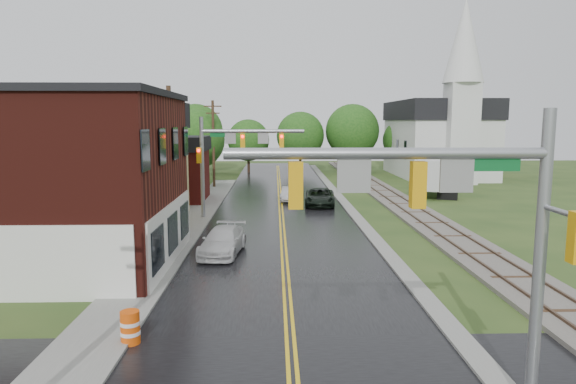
{
  "coord_description": "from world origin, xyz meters",
  "views": [
    {
      "loc": [
        -0.48,
        -9.28,
        6.91
      ],
      "look_at": [
        0.16,
        15.3,
        3.5
      ],
      "focal_mm": 32.0,
      "sensor_mm": 36.0,
      "label": 1
    }
  ],
  "objects_px": {
    "tree_left_b": "(55,136)",
    "pickup_white": "(223,241)",
    "tree_left_c": "(134,146)",
    "brick_building": "(20,180)",
    "sedan_silver": "(290,194)",
    "church": "(441,130)",
    "construction_barrel": "(130,328)",
    "semi_trailer": "(435,172)",
    "traffic_signal_near": "(450,208)",
    "tree_left_e": "(196,141)",
    "suv_dark": "(320,197)",
    "utility_pole_b": "(171,157)",
    "traffic_signal_far": "(232,149)",
    "utility_pole_c": "(213,142)"
  },
  "relations": [
    {
      "from": "tree_left_b",
      "to": "pickup_white",
      "type": "bearing_deg",
      "value": -45.63
    },
    {
      "from": "utility_pole_c",
      "to": "traffic_signal_near",
      "type": "bearing_deg",
      "value": -76.26
    },
    {
      "from": "tree_left_b",
      "to": "pickup_white",
      "type": "distance_m",
      "value": 21.54
    },
    {
      "from": "utility_pole_c",
      "to": "sedan_silver",
      "type": "height_order",
      "value": "utility_pole_c"
    },
    {
      "from": "brick_building",
      "to": "utility_pole_b",
      "type": "relative_size",
      "value": 1.59
    },
    {
      "from": "utility_pole_b",
      "to": "tree_left_b",
      "type": "height_order",
      "value": "tree_left_b"
    },
    {
      "from": "tree_left_b",
      "to": "tree_left_e",
      "type": "height_order",
      "value": "tree_left_b"
    },
    {
      "from": "brick_building",
      "to": "tree_left_e",
      "type": "distance_m",
      "value": 31.12
    },
    {
      "from": "tree_left_c",
      "to": "tree_left_e",
      "type": "xyz_separation_m",
      "value": [
        5.0,
        6.0,
        0.3
      ]
    },
    {
      "from": "semi_trailer",
      "to": "brick_building",
      "type": "bearing_deg",
      "value": -138.29
    },
    {
      "from": "traffic_signal_near",
      "to": "construction_barrel",
      "type": "height_order",
      "value": "traffic_signal_near"
    },
    {
      "from": "tree_left_c",
      "to": "tree_left_e",
      "type": "bearing_deg",
      "value": 50.19
    },
    {
      "from": "brick_building",
      "to": "pickup_white",
      "type": "bearing_deg",
      "value": 11.73
    },
    {
      "from": "utility_pole_b",
      "to": "tree_left_c",
      "type": "height_order",
      "value": "utility_pole_b"
    },
    {
      "from": "tree_left_e",
      "to": "suv_dark",
      "type": "distance_m",
      "value": 18.75
    },
    {
      "from": "tree_left_b",
      "to": "pickup_white",
      "type": "height_order",
      "value": "tree_left_b"
    },
    {
      "from": "church",
      "to": "construction_barrel",
      "type": "relative_size",
      "value": 18.83
    },
    {
      "from": "traffic_signal_near",
      "to": "tree_left_c",
      "type": "relative_size",
      "value": 0.96
    },
    {
      "from": "utility_pole_c",
      "to": "pickup_white",
      "type": "bearing_deg",
      "value": -82.43
    },
    {
      "from": "utility_pole_c",
      "to": "pickup_white",
      "type": "xyz_separation_m",
      "value": [
        3.6,
        -27.07,
        -4.04
      ]
    },
    {
      "from": "utility_pole_b",
      "to": "tree_left_e",
      "type": "height_order",
      "value": "utility_pole_b"
    },
    {
      "from": "utility_pole_b",
      "to": "brick_building",
      "type": "bearing_deg",
      "value": -129.07
    },
    {
      "from": "suv_dark",
      "to": "tree_left_b",
      "type": "bearing_deg",
      "value": -174.27
    },
    {
      "from": "construction_barrel",
      "to": "suv_dark",
      "type": "bearing_deg",
      "value": 72.51
    },
    {
      "from": "tree_left_e",
      "to": "suv_dark",
      "type": "xyz_separation_m",
      "value": [
        12.06,
        -13.75,
        -4.11
      ]
    },
    {
      "from": "traffic_signal_near",
      "to": "construction_barrel",
      "type": "distance_m",
      "value": 10.4
    },
    {
      "from": "pickup_white",
      "to": "traffic_signal_near",
      "type": "bearing_deg",
      "value": -58.7
    },
    {
      "from": "church",
      "to": "tree_left_c",
      "type": "relative_size",
      "value": 2.61
    },
    {
      "from": "brick_building",
      "to": "tree_left_c",
      "type": "bearing_deg",
      "value": 93.14
    },
    {
      "from": "traffic_signal_near",
      "to": "utility_pole_b",
      "type": "bearing_deg",
      "value": 117.19
    },
    {
      "from": "brick_building",
      "to": "tree_left_e",
      "type": "bearing_deg",
      "value": 83.29
    },
    {
      "from": "traffic_signal_far",
      "to": "suv_dark",
      "type": "relative_size",
      "value": 1.44
    },
    {
      "from": "brick_building",
      "to": "traffic_signal_near",
      "type": "height_order",
      "value": "brick_building"
    },
    {
      "from": "church",
      "to": "tree_left_c",
      "type": "xyz_separation_m",
      "value": [
        -33.85,
        -13.84,
        -1.32
      ]
    },
    {
      "from": "brick_building",
      "to": "pickup_white",
      "type": "relative_size",
      "value": 3.05
    },
    {
      "from": "suv_dark",
      "to": "sedan_silver",
      "type": "relative_size",
      "value": 1.38
    },
    {
      "from": "brick_building",
      "to": "traffic_signal_far",
      "type": "distance_m",
      "value": 15.03
    },
    {
      "from": "tree_left_b",
      "to": "tree_left_c",
      "type": "xyz_separation_m",
      "value": [
        4.0,
        8.0,
        -1.21
      ]
    },
    {
      "from": "brick_building",
      "to": "pickup_white",
      "type": "distance_m",
      "value": 10.1
    },
    {
      "from": "church",
      "to": "construction_barrel",
      "type": "height_order",
      "value": "church"
    },
    {
      "from": "utility_pole_b",
      "to": "semi_trailer",
      "type": "relative_size",
      "value": 0.84
    },
    {
      "from": "brick_building",
      "to": "tree_left_b",
      "type": "distance_m",
      "value": 17.8
    },
    {
      "from": "traffic_signal_near",
      "to": "tree_left_e",
      "type": "bearing_deg",
      "value": 105.68
    },
    {
      "from": "semi_trailer",
      "to": "utility_pole_c",
      "type": "bearing_deg",
      "value": 168.05
    },
    {
      "from": "brick_building",
      "to": "tree_left_c",
      "type": "distance_m",
      "value": 24.94
    },
    {
      "from": "brick_building",
      "to": "sedan_silver",
      "type": "height_order",
      "value": "brick_building"
    },
    {
      "from": "utility_pole_b",
      "to": "traffic_signal_near",
      "type": "bearing_deg",
      "value": -62.81
    },
    {
      "from": "construction_barrel",
      "to": "tree_left_b",
      "type": "bearing_deg",
      "value": 116.45
    },
    {
      "from": "traffic_signal_near",
      "to": "utility_pole_c",
      "type": "xyz_separation_m",
      "value": [
        -10.27,
        42.0,
        -0.25
      ]
    },
    {
      "from": "semi_trailer",
      "to": "sedan_silver",
      "type": "bearing_deg",
      "value": -161.55
    }
  ]
}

